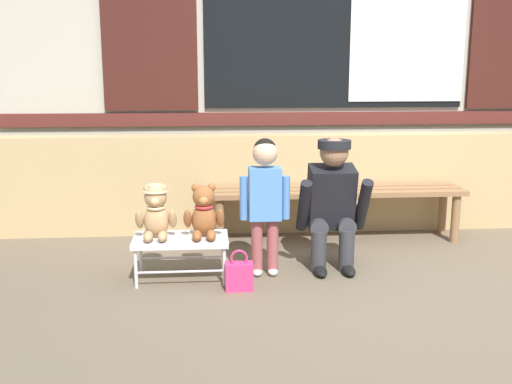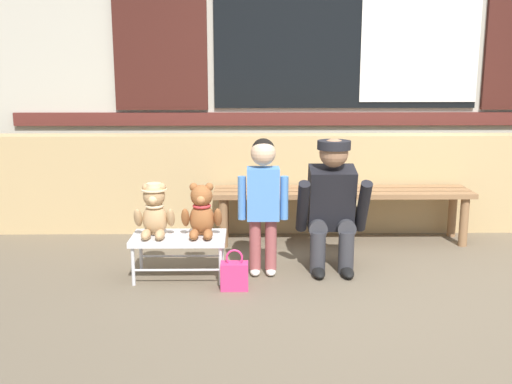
% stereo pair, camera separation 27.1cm
% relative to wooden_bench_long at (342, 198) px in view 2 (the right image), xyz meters
% --- Properties ---
extents(ground_plane, '(60.00, 60.00, 0.00)m').
position_rel_wooden_bench_long_xyz_m(ground_plane, '(0.12, -1.06, -0.37)').
color(ground_plane, brown).
extents(brick_low_wall, '(6.49, 0.25, 0.85)m').
position_rel_wooden_bench_long_xyz_m(brick_low_wall, '(0.12, 0.37, 0.05)').
color(brick_low_wall, tan).
rests_on(brick_low_wall, ground).
extents(shop_facade, '(6.63, 0.26, 3.75)m').
position_rel_wooden_bench_long_xyz_m(shop_facade, '(0.13, 0.88, 1.50)').
color(shop_facade, '#B7B2A3').
rests_on(shop_facade, ground).
extents(wooden_bench_long, '(2.10, 0.40, 0.44)m').
position_rel_wooden_bench_long_xyz_m(wooden_bench_long, '(0.00, 0.00, 0.00)').
color(wooden_bench_long, '#8E6642').
rests_on(wooden_bench_long, ground).
extents(small_display_bench, '(0.64, 0.36, 0.30)m').
position_rel_wooden_bench_long_xyz_m(small_display_bench, '(-1.25, -0.85, -0.11)').
color(small_display_bench, silver).
rests_on(small_display_bench, ground).
extents(teddy_bear_with_hat, '(0.28, 0.27, 0.36)m').
position_rel_wooden_bench_long_xyz_m(teddy_bear_with_hat, '(-1.41, -0.85, 0.10)').
color(teddy_bear_with_hat, tan).
rests_on(teddy_bear_with_hat, small_display_bench).
extents(teddy_bear_plain, '(0.28, 0.26, 0.36)m').
position_rel_wooden_bench_long_xyz_m(teddy_bear_plain, '(-1.09, -0.85, 0.09)').
color(teddy_bear_plain, '#93562D').
rests_on(teddy_bear_plain, small_display_bench).
extents(child_standing, '(0.35, 0.18, 0.96)m').
position_rel_wooden_bench_long_xyz_m(child_standing, '(-0.67, -0.80, 0.22)').
color(child_standing, '#994C4C').
rests_on(child_standing, ground).
extents(adult_crouching, '(0.50, 0.49, 0.95)m').
position_rel_wooden_bench_long_xyz_m(adult_crouching, '(-0.17, -0.69, 0.11)').
color(adult_crouching, '#333338').
rests_on(adult_crouching, ground).
extents(handbag_on_ground, '(0.18, 0.11, 0.27)m').
position_rel_wooden_bench_long_xyz_m(handbag_on_ground, '(-0.86, -1.08, -0.28)').
color(handbag_on_ground, '#E53370').
rests_on(handbag_on_ground, ground).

